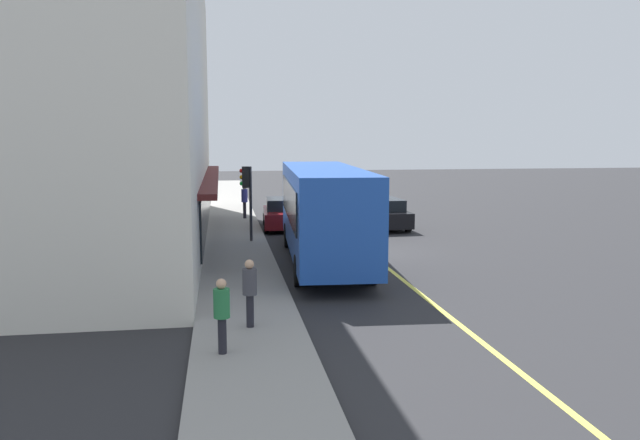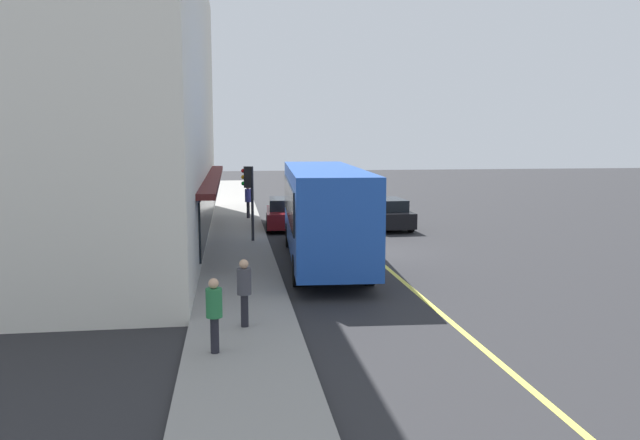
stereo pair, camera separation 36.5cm
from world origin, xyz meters
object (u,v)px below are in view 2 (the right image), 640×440
Objects in this scene: traffic_light at (248,186)px; pedestrian_by_curb at (244,287)px; pedestrian_at_corner at (214,309)px; bus at (323,209)px; car_maroon at (285,214)px; car_black at (387,214)px; pedestrian_waiting at (248,198)px.

pedestrian_by_curb is at bearing 177.84° from traffic_light.
bus is at bearing -20.95° from pedestrian_at_corner.
traffic_light is 1.97× the size of pedestrian_by_curb.
traffic_light is 0.73× the size of car_maroon.
car_black is at bearing -28.50° from bus.
traffic_light is 5.11m from car_maroon.
bus is 12.32m from pedestrian_waiting.
bus reaches higher than pedestrian_at_corner.
pedestrian_waiting is (12.06, 2.41, -0.71)m from bus.
bus is at bearing -175.63° from car_maroon.
pedestrian_by_curb is (-7.94, 3.05, -0.87)m from bus.
pedestrian_at_corner is at bearing 159.05° from bus.
pedestrian_waiting is (7.61, -0.17, -1.26)m from traffic_light.
pedestrian_by_curb is (-16.77, 2.38, 0.38)m from car_maroon.
pedestrian_waiting is 1.14× the size of pedestrian_by_curb.
pedestrian_at_corner reaches higher than car_black.
traffic_light is at bearing 117.87° from car_black.
bus is 8.55m from pedestrian_by_curb.
pedestrian_waiting reaches higher than car_black.
pedestrian_at_corner is at bearing 155.49° from car_black.
bus is 7.08× the size of pedestrian_at_corner.
traffic_light is 7.71m from pedestrian_waiting.
car_black is 7.89m from pedestrian_waiting.
car_black is 2.68× the size of pedestrian_by_curb.
traffic_light reaches higher than car_maroon.
car_black and car_maroon have the same top height.
car_black is 0.99× the size of car_maroon.
pedestrian_at_corner is at bearing 175.46° from traffic_light.
pedestrian_waiting reaches higher than pedestrian_at_corner.
pedestrian_waiting is at bearing 28.34° from car_maroon.
car_black is 2.74× the size of pedestrian_at_corner.
car_maroon is at bearing 82.49° from car_black.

